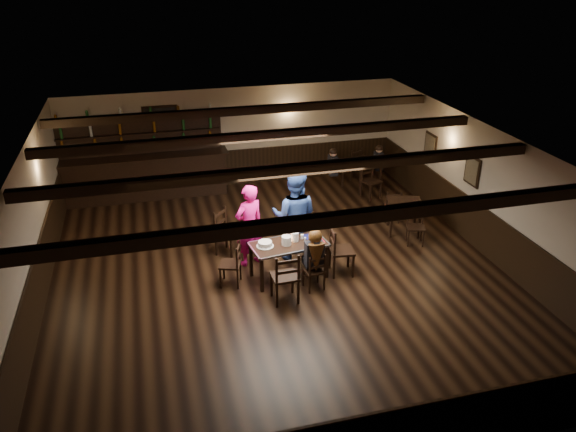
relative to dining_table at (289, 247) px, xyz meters
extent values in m
plane|color=black|center=(-0.16, 0.18, -0.66)|extent=(10.00, 10.00, 0.00)
cube|color=#C0B49F|center=(-0.16, 5.18, 0.69)|extent=(9.00, 0.02, 2.70)
cube|color=#C0B49F|center=(-0.16, -4.82, 0.69)|extent=(9.00, 0.02, 2.70)
cube|color=#C0B49F|center=(-4.66, 0.18, 0.69)|extent=(0.02, 10.00, 2.70)
cube|color=#C0B49F|center=(4.34, 0.18, 0.69)|extent=(0.02, 10.00, 2.70)
cube|color=silver|center=(-0.16, 0.18, 2.04)|extent=(9.00, 10.00, 0.02)
cube|color=black|center=(-0.16, 5.15, -0.16)|extent=(9.00, 0.04, 1.00)
cube|color=black|center=(-4.63, 0.18, -0.16)|extent=(0.04, 10.00, 1.00)
cube|color=black|center=(4.31, 0.18, -0.16)|extent=(0.04, 10.00, 1.00)
cube|color=black|center=(-2.06, 5.15, 1.19)|extent=(0.90, 0.03, 1.00)
cube|color=black|center=(-2.06, 5.13, 1.19)|extent=(0.80, 0.02, 0.90)
cube|color=black|center=(4.31, 0.68, 0.94)|extent=(0.03, 0.55, 0.65)
cube|color=#72664C|center=(4.29, 0.68, 0.94)|extent=(0.02, 0.45, 0.55)
cube|color=black|center=(4.31, 2.58, 0.89)|extent=(0.03, 0.55, 0.65)
cube|color=#72664C|center=(4.29, 2.58, 0.89)|extent=(0.02, 0.45, 0.55)
cube|color=black|center=(-0.16, -2.82, 1.94)|extent=(8.90, 0.18, 0.18)
cube|color=black|center=(-0.16, -0.82, 1.94)|extent=(8.90, 0.18, 0.18)
cube|color=black|center=(-0.16, 1.18, 1.94)|extent=(8.90, 0.18, 0.18)
cube|color=black|center=(-0.16, 3.18, 1.94)|extent=(8.90, 0.18, 0.18)
cube|color=black|center=(-0.64, -0.40, -0.31)|extent=(0.07, 0.07, 0.71)
cube|color=black|center=(-0.72, 0.22, -0.31)|extent=(0.07, 0.07, 0.71)
cube|color=black|center=(0.72, -0.22, -0.31)|extent=(0.07, 0.07, 0.71)
cube|color=black|center=(0.64, 0.40, -0.31)|extent=(0.07, 0.07, 0.71)
cube|color=black|center=(0.00, 0.00, 0.07)|extent=(1.58, 0.94, 0.04)
cube|color=#A5A8AD|center=(-0.05, 0.35, 0.07)|extent=(1.48, 0.23, 0.04)
cube|color=#A5A8AD|center=(0.05, -0.35, 0.07)|extent=(1.48, 0.23, 0.04)
cube|color=#A5A8AD|center=(0.72, 0.10, 0.07)|extent=(0.13, 0.74, 0.04)
cube|color=#A5A8AD|center=(-0.72, -0.10, 0.07)|extent=(0.13, 0.74, 0.04)
cube|color=black|center=(-0.09, -0.59, -0.42)|extent=(0.04, 0.04, 0.49)
cube|color=black|center=(-0.08, -0.97, -0.42)|extent=(0.04, 0.04, 0.49)
cube|color=black|center=(-0.50, -0.60, -0.42)|extent=(0.04, 0.04, 0.49)
cube|color=black|center=(-0.49, -0.98, -0.42)|extent=(0.04, 0.04, 0.49)
cube|color=black|center=(-0.29, -0.78, -0.15)|extent=(0.49, 0.47, 0.05)
cube|color=black|center=(-0.28, -0.98, 0.10)|extent=(0.48, 0.05, 0.51)
cube|color=black|center=(-0.28, -0.98, 0.05)|extent=(0.41, 0.04, 0.06)
cube|color=black|center=(-0.28, -0.98, 0.26)|extent=(0.41, 0.04, 0.06)
cube|color=black|center=(0.49, -0.36, -0.48)|extent=(0.03, 0.03, 0.37)
cube|color=black|center=(0.53, -0.66, -0.48)|extent=(0.03, 0.03, 0.37)
cube|color=black|center=(0.18, -0.41, -0.48)|extent=(0.03, 0.03, 0.37)
cube|color=black|center=(0.22, -0.70, -0.48)|extent=(0.03, 0.03, 0.37)
cube|color=black|center=(0.36, -0.53, -0.27)|extent=(0.41, 0.39, 0.03)
cube|color=black|center=(0.38, -0.68, -0.08)|extent=(0.36, 0.08, 0.39)
cube|color=black|center=(0.38, -0.68, -0.12)|extent=(0.31, 0.06, 0.04)
cube|color=black|center=(0.38, -0.68, 0.04)|extent=(0.31, 0.06, 0.04)
cube|color=black|center=(-1.27, 0.25, -0.45)|extent=(0.04, 0.04, 0.42)
cube|color=black|center=(-0.95, 0.14, -0.45)|extent=(0.04, 0.04, 0.42)
cube|color=black|center=(-1.38, -0.08, -0.45)|extent=(0.04, 0.04, 0.42)
cube|color=black|center=(-1.07, -0.19, -0.45)|extent=(0.04, 0.04, 0.42)
cube|color=black|center=(-1.17, 0.03, -0.22)|extent=(0.50, 0.52, 0.04)
cube|color=black|center=(-1.01, -0.02, 0.00)|extent=(0.17, 0.40, 0.44)
cube|color=black|center=(-1.01, -0.02, -0.05)|extent=(0.14, 0.34, 0.05)
cube|color=black|center=(-1.01, -0.02, 0.13)|extent=(0.14, 0.34, 0.05)
cube|color=black|center=(1.23, -0.35, -0.42)|extent=(0.04, 0.04, 0.49)
cube|color=black|center=(0.85, -0.31, -0.42)|extent=(0.04, 0.04, 0.49)
cube|color=black|center=(1.28, 0.05, -0.42)|extent=(0.04, 0.04, 0.49)
cube|color=black|center=(0.89, 0.10, -0.42)|extent=(0.04, 0.04, 0.49)
cube|color=black|center=(1.06, -0.13, -0.15)|extent=(0.51, 0.53, 0.05)
cube|color=black|center=(0.87, -0.10, 0.10)|extent=(0.10, 0.48, 0.51)
cube|color=black|center=(0.87, -0.10, 0.05)|extent=(0.08, 0.41, 0.06)
cube|color=black|center=(0.87, -0.10, 0.26)|extent=(0.08, 0.41, 0.06)
cube|color=black|center=(-0.99, 0.98, -0.42)|extent=(0.06, 0.06, 0.48)
cube|color=black|center=(-1.28, 1.23, -0.42)|extent=(0.06, 0.06, 0.48)
cube|color=black|center=(-0.73, 1.28, -0.42)|extent=(0.06, 0.06, 0.48)
cube|color=black|center=(-1.01, 1.53, -0.42)|extent=(0.06, 0.06, 0.48)
cube|color=black|center=(-1.00, 1.26, -0.16)|extent=(0.64, 0.65, 0.04)
cube|color=black|center=(-1.14, 1.38, 0.09)|extent=(0.34, 0.38, 0.50)
cube|color=black|center=(-1.14, 1.38, 0.04)|extent=(0.29, 0.32, 0.06)
cube|color=black|center=(-1.14, 1.38, 0.24)|extent=(0.29, 0.32, 0.06)
imported|color=#FF1D8D|center=(-0.64, 0.72, 0.22)|extent=(0.75, 0.63, 1.76)
imported|color=navy|center=(0.30, 0.70, 0.32)|extent=(1.18, 1.07, 1.97)
cube|color=black|center=(0.36, -0.41, -0.14)|extent=(0.33, 0.33, 0.13)
cube|color=black|center=(0.36, -0.53, 0.09)|extent=(0.35, 0.20, 0.49)
cylinder|color=black|center=(0.36, -0.53, 0.31)|extent=(0.10, 0.35, 0.35)
sphere|color=#D8A384|center=(0.36, -0.53, 0.47)|extent=(0.21, 0.21, 0.21)
sphere|color=#321D0B|center=(0.36, -0.56, 0.48)|extent=(0.26, 0.26, 0.26)
cone|color=#321D0B|center=(0.36, -0.66, 0.07)|extent=(0.20, 0.20, 0.61)
cylinder|color=white|center=(-0.48, 0.00, 0.10)|extent=(0.34, 0.34, 0.01)
cylinder|color=white|center=(-0.48, 0.00, 0.15)|extent=(0.27, 0.27, 0.09)
cylinder|color=silver|center=(-0.48, 0.00, 0.13)|extent=(0.29, 0.29, 0.04)
cylinder|color=white|center=(-0.06, -0.03, 0.18)|extent=(0.19, 0.19, 0.18)
cylinder|color=white|center=(0.14, 0.08, 0.18)|extent=(0.16, 0.16, 0.18)
cylinder|color=#A5A8AD|center=(0.02, 0.10, 0.10)|extent=(0.05, 0.05, 0.03)
sphere|color=orange|center=(0.02, 0.10, 0.13)|extent=(0.03, 0.03, 0.03)
cylinder|color=silver|center=(0.32, -0.01, 0.14)|extent=(0.04, 0.04, 0.09)
cylinder|color=#A5A8AD|center=(0.41, -0.02, 0.13)|extent=(0.04, 0.04, 0.09)
cylinder|color=silver|center=(0.31, 0.12, 0.14)|extent=(0.06, 0.06, 0.09)
cube|color=maroon|center=(0.56, -0.05, 0.09)|extent=(0.29, 0.21, 0.00)
cube|color=#0E0F46|center=(0.53, 0.18, 0.09)|extent=(0.34, 0.24, 0.00)
cube|color=black|center=(-2.66, 4.83, -0.11)|extent=(4.27, 0.60, 1.10)
cube|color=black|center=(-2.66, 4.83, 0.46)|extent=(4.47, 0.70, 0.05)
cube|color=black|center=(-2.66, 5.10, 0.44)|extent=(4.27, 0.10, 2.20)
cube|color=black|center=(-2.66, 5.00, 0.69)|extent=(4.17, 0.22, 0.03)
cube|color=black|center=(-2.66, 5.00, 1.04)|extent=(4.17, 0.22, 0.03)
cube|color=black|center=(-2.66, 5.00, 1.39)|extent=(4.17, 0.22, 0.03)
cube|color=black|center=(3.07, 1.26, 0.07)|extent=(0.96, 0.96, 0.04)
cube|color=black|center=(2.68, 1.06, -0.31)|extent=(0.05, 0.05, 0.71)
cube|color=black|center=(2.88, 1.65, -0.31)|extent=(0.05, 0.05, 0.71)
cube|color=black|center=(3.27, 0.86, -0.31)|extent=(0.05, 0.05, 0.71)
cube|color=black|center=(3.47, 1.45, -0.31)|extent=(0.05, 0.05, 0.71)
cube|color=black|center=(3.12, 4.00, 0.07)|extent=(1.12, 1.12, 0.04)
cube|color=black|center=(2.90, 3.54, -0.31)|extent=(0.05, 0.05, 0.71)
cube|color=black|center=(2.65, 4.21, -0.31)|extent=(0.05, 0.05, 0.71)
cube|color=black|center=(3.58, 3.79, -0.31)|extent=(0.05, 0.05, 0.71)
cube|color=black|center=(3.33, 4.47, -0.31)|extent=(0.05, 0.05, 0.71)
cube|color=black|center=(2.29, 4.03, 0.06)|extent=(0.24, 0.37, 0.51)
sphere|color=#D8A384|center=(2.29, 4.03, 0.41)|extent=(0.20, 0.20, 0.20)
sphere|color=black|center=(2.29, 4.03, 0.43)|extent=(0.21, 0.21, 0.21)
cube|color=black|center=(3.63, 4.09, 0.04)|extent=(0.25, 0.36, 0.48)
sphere|color=#D8A384|center=(3.63, 4.09, 0.37)|extent=(0.18, 0.18, 0.18)
sphere|color=black|center=(3.63, 4.09, 0.40)|extent=(0.19, 0.19, 0.19)
camera|label=1|loc=(-2.48, -9.34, 5.26)|focal=35.00mm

